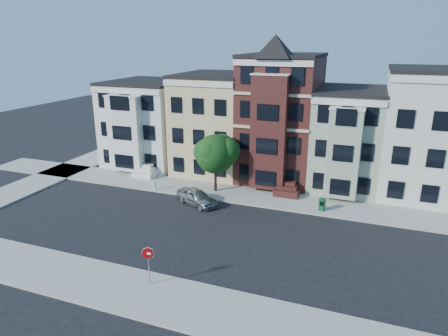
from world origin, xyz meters
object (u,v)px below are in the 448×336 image
at_px(street_tree, 215,157).
at_px(newspaper_box, 322,204).
at_px(parked_car, 196,197).
at_px(fire_hydrant, 155,186).
at_px(stop_sign, 149,263).

distance_m(street_tree, newspaper_box, 10.30).
height_order(street_tree, newspaper_box, street_tree).
xyz_separation_m(parked_car, fire_hydrant, (-4.99, 1.54, -0.20)).
height_order(newspaper_box, stop_sign, stop_sign).
bearing_deg(stop_sign, parked_car, 99.85).
xyz_separation_m(street_tree, stop_sign, (1.97, -15.20, -1.95)).
relative_size(parked_car, stop_sign, 1.52).
height_order(newspaper_box, fire_hydrant, newspaper_box).
height_order(parked_car, newspaper_box, parked_car).
bearing_deg(stop_sign, street_tree, 95.67).
xyz_separation_m(newspaper_box, fire_hydrant, (-15.32, -0.60, -0.17)).
bearing_deg(parked_car, fire_hydrant, 97.41).
relative_size(street_tree, fire_hydrant, 9.53).
distance_m(parked_car, stop_sign, 12.20).
xyz_separation_m(parked_car, stop_sign, (2.44, -11.93, 0.80)).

